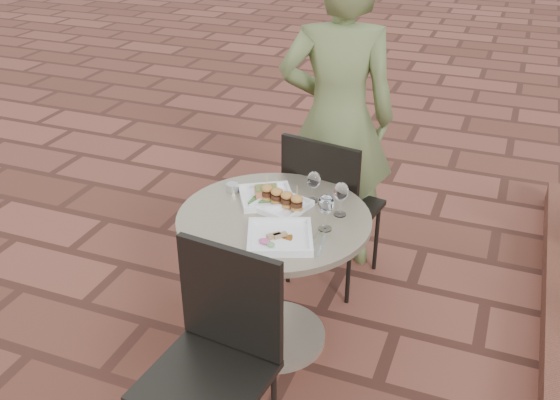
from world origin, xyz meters
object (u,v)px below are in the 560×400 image
(chair_near, at_px, (218,346))
(plate_salmon, at_px, (266,196))
(cafe_table, at_px, (274,260))
(plate_tuna, at_px, (280,237))
(plate_sliders, at_px, (282,201))
(chair_far, at_px, (328,200))
(diner, at_px, (337,120))

(chair_near, relative_size, plate_salmon, 2.73)
(cafe_table, relative_size, plate_tuna, 2.51)
(chair_near, bearing_deg, plate_tuna, 90.17)
(chair_near, height_order, plate_sliders, chair_near)
(plate_salmon, bearing_deg, chair_far, 65.98)
(chair_far, distance_m, diner, 0.46)
(chair_far, xyz_separation_m, plate_tuna, (0.01, -0.73, 0.20))
(chair_far, distance_m, plate_sliders, 0.52)
(chair_far, height_order, plate_sliders, chair_far)
(chair_near, height_order, diner, diner)
(plate_tuna, bearing_deg, diner, 93.20)
(cafe_table, xyz_separation_m, plate_salmon, (-0.09, 0.13, 0.27))
(diner, xyz_separation_m, plate_tuna, (0.06, -1.03, -0.15))
(diner, distance_m, plate_tuna, 1.04)
(chair_near, distance_m, plate_tuna, 0.56)
(plate_salmon, height_order, plate_sliders, plate_sliders)
(plate_salmon, height_order, plate_tuna, plate_salmon)
(diner, bearing_deg, plate_salmon, 61.35)
(plate_sliders, distance_m, plate_tuna, 0.28)
(plate_salmon, distance_m, plate_sliders, 0.11)
(plate_salmon, relative_size, plate_sliders, 1.23)
(chair_near, height_order, plate_salmon, chair_near)
(diner, distance_m, plate_salmon, 0.74)
(chair_near, relative_size, diner, 0.52)
(plate_sliders, height_order, plate_tuna, plate_sliders)
(chair_far, relative_size, plate_tuna, 2.59)
(chair_far, bearing_deg, chair_near, 97.63)
(chair_near, bearing_deg, diner, 96.10)
(cafe_table, bearing_deg, plate_salmon, 124.65)
(chair_near, bearing_deg, plate_salmon, 105.43)
(diner, distance_m, plate_sliders, 0.77)
(cafe_table, relative_size, plate_sliders, 3.26)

